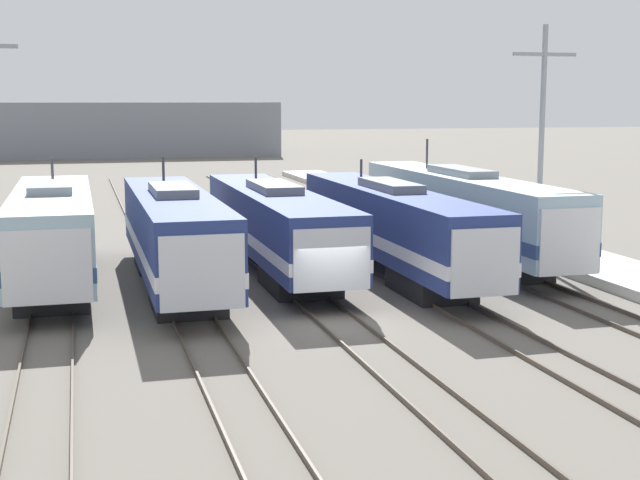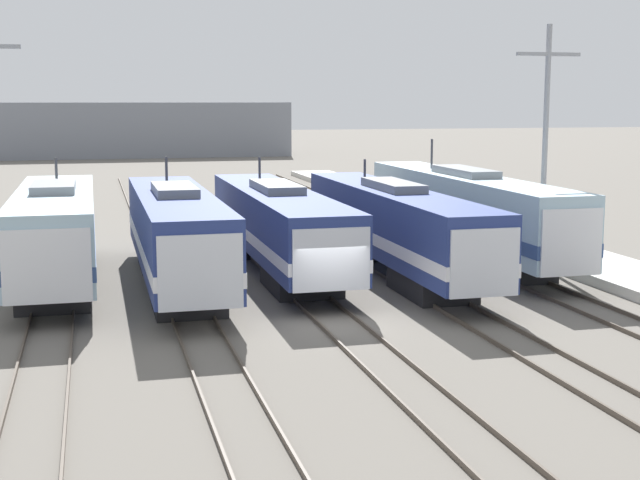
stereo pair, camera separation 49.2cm
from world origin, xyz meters
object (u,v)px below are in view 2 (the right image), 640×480
Objects in this scene: locomotive_center_left at (177,236)px; locomotive_center_right at (396,227)px; locomotive_far_left at (55,234)px; catenary_tower_right at (545,138)px; locomotive_far_right at (468,212)px; locomotive_center at (279,226)px.

locomotive_center_left is 0.89× the size of locomotive_center_right.
locomotive_center_right is (14.21, -1.22, -0.07)m from locomotive_far_left.
locomotive_far_left is at bearing 175.08° from locomotive_center_right.
catenary_tower_right reaches higher than locomotive_center_left.
locomotive_center_left is at bearing -165.41° from locomotive_far_right.
locomotive_center_left is 0.85× the size of locomotive_far_right.
locomotive_far_right is (18.95, 1.88, 0.06)m from locomotive_far_left.
catenary_tower_right is at bearing 2.02° from locomotive_center_right.
locomotive_center_right is (9.47, 0.60, -0.05)m from locomotive_center_left.
locomotive_far_right reaches higher than locomotive_center_left.
locomotive_far_right is (4.74, 3.10, 0.13)m from locomotive_center_right.
locomotive_far_left is 1.49× the size of catenary_tower_right.
locomotive_center_right is at bearing -4.92° from locomotive_far_left.
locomotive_center is 0.99× the size of locomotive_center_right.
locomotive_far_right is at bearing 14.59° from locomotive_center_left.
locomotive_center_right is 1.75× the size of catenary_tower_right.
locomotive_center_left is 17.01m from catenary_tower_right.
locomotive_far_left is at bearing -174.93° from locomotive_center.
locomotive_far_left is 0.86× the size of locomotive_center.
locomotive_center is at bearing -173.74° from locomotive_far_right.
catenary_tower_right is at bearing -2.61° from locomotive_far_left.
locomotive_far_left is 0.95× the size of locomotive_center_left.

